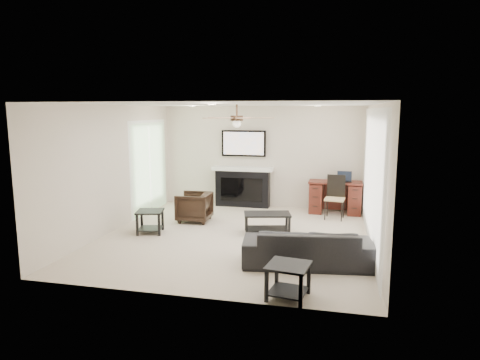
{
  "coord_description": "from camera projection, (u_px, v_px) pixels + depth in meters",
  "views": [
    {
      "loc": [
        1.87,
        -7.7,
        2.39
      ],
      "look_at": [
        0.04,
        0.21,
        1.07
      ],
      "focal_mm": 32.0,
      "sensor_mm": 36.0,
      "label": 1
    }
  ],
  "objects": [
    {
      "name": "fireplace_unit",
      "position": [
        243.0,
        169.0,
        10.63
      ],
      "size": [
        1.52,
        0.34,
        1.91
      ],
      "primitive_type": "cube",
      "color": "black",
      "rests_on": "ground"
    },
    {
      "name": "sofa",
      "position": [
        307.0,
        247.0,
        6.64
      ],
      "size": [
        2.08,
        1.04,
        0.58
      ],
      "primitive_type": "imported",
      "rotation": [
        0.0,
        0.0,
        3.28
      ],
      "color": "black",
      "rests_on": "ground"
    },
    {
      "name": "desk_chair",
      "position": [
        335.0,
        198.0,
        9.46
      ],
      "size": [
        0.47,
        0.48,
        0.97
      ],
      "primitive_type": "cube",
      "rotation": [
        0.0,
        0.0,
        -0.11
      ],
      "color": "black",
      "rests_on": "ground"
    },
    {
      "name": "desk",
      "position": [
        335.0,
        197.0,
        10.0
      ],
      "size": [
        1.22,
        0.56,
        0.76
      ],
      "primitive_type": "cube",
      "color": "#37140D",
      "rests_on": "ground"
    },
    {
      "name": "room_shell",
      "position": [
        246.0,
        149.0,
        7.96
      ],
      "size": [
        5.5,
        5.54,
        2.52
      ],
      "color": "beige",
      "rests_on": "ground"
    },
    {
      "name": "end_table_left",
      "position": [
        150.0,
        222.0,
        8.42
      ],
      "size": [
        0.61,
        0.61,
        0.45
      ],
      "primitive_type": "cube",
      "rotation": [
        0.0,
        0.0,
        0.25
      ],
      "color": "black",
      "rests_on": "ground"
    },
    {
      "name": "armchair",
      "position": [
        194.0,
        207.0,
        9.29
      ],
      "size": [
        0.72,
        0.7,
        0.64
      ],
      "primitive_type": "imported",
      "rotation": [
        0.0,
        0.0,
        -1.54
      ],
      "color": "black",
      "rests_on": "ground"
    },
    {
      "name": "laptop",
      "position": [
        344.0,
        177.0,
        9.86
      ],
      "size": [
        0.33,
        0.24,
        0.23
      ],
      "primitive_type": "cube",
      "color": "black",
      "rests_on": "desk"
    },
    {
      "name": "coffee_table",
      "position": [
        267.0,
        223.0,
        8.4
      ],
      "size": [
        0.99,
        0.7,
        0.4
      ],
      "primitive_type": "cube",
      "rotation": [
        0.0,
        0.0,
        0.24
      ],
      "color": "black",
      "rests_on": "ground"
    },
    {
      "name": "end_table_near",
      "position": [
        288.0,
        281.0,
        5.49
      ],
      "size": [
        0.59,
        0.59,
        0.45
      ],
      "primitive_type": "cube",
      "rotation": [
        0.0,
        0.0,
        -0.15
      ],
      "color": "black",
      "rests_on": "ground"
    }
  ]
}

